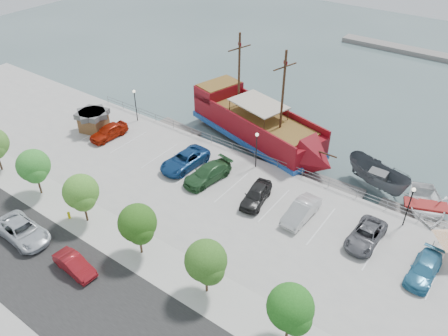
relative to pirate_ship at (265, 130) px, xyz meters
The scene contains 29 objects.
ground 12.52m from the pirate_ship, 79.29° to the right, with size 160.00×160.00×0.00m, color #3B4E4F.
street 28.23m from the pirate_ship, 85.34° to the right, with size 100.00×8.00×0.04m, color black.
sidewalk 22.26m from the pirate_ship, 84.09° to the right, with size 100.00×4.00×0.05m, color #B2B1AD.
seawall_railing 4.93m from the pirate_ship, 62.01° to the right, with size 50.00×0.06×1.00m.
pirate_ship is the anchor object (origin of this frame).
patrol_boat 14.00m from the pirate_ship, ahead, with size 2.83×7.52×2.91m, color #474C51.
speedboat 19.37m from the pirate_ship, ahead, with size 5.12×7.17×1.48m, color white.
dock_west 11.60m from the pirate_ship, 165.24° to the right, with size 6.27×1.79×0.36m, color slate.
dock_mid 10.49m from the pirate_ship, 16.41° to the right, with size 7.41×2.12×0.42m, color slate.
dock_east 19.34m from the pirate_ship, ahead, with size 7.48×2.14×0.43m, color gray.
shed 21.06m from the pirate_ship, 150.30° to the right, with size 3.78×3.78×2.57m.
street_van 28.19m from the pirate_ship, 107.41° to the right, with size 2.70×5.86×1.63m, color silver.
street_sedan 26.76m from the pirate_ship, 93.52° to the right, with size 1.46×4.19×1.38m, color maroon.
fire_hydrant 24.05m from the pirate_ship, 107.63° to the right, with size 0.27×0.27×0.79m.
lamp_post_left 16.77m from the pirate_ship, 160.35° to the right, with size 0.36×0.36×4.28m.
lamp_post_mid 6.30m from the pirate_ship, 67.79° to the right, with size 0.36×0.36×4.28m.
lamp_post_right 19.21m from the pirate_ship, 17.05° to the right, with size 0.36×0.36×4.28m.
tree_b 25.58m from the pirate_ship, 119.53° to the right, with size 3.30×3.20×5.00m.
tree_c 22.96m from the pirate_ship, 104.08° to the right, with size 3.30×3.20×5.00m.
tree_d 22.33m from the pirate_ship, 86.29° to the right, with size 3.30×3.20×5.00m.
tree_e 23.82m from the pirate_ship, 69.18° to the right, with size 3.30×3.20×5.00m.
tree_f 27.11m from the pirate_ship, 55.17° to the right, with size 3.30×3.20×5.00m.
parked_car_a 18.73m from the pirate_ship, 145.44° to the right, with size 1.97×4.88×1.66m, color #9A1B07.
parked_car_c 10.82m from the pirate_ship, 111.81° to the right, with size 2.77×6.01×1.67m, color navy.
parked_car_d 10.58m from the pirate_ship, 92.69° to the right, with size 2.32×5.71×1.66m, color #27522B.
parked_car_e 11.94m from the pirate_ship, 62.60° to the right, with size 1.95×4.84×1.65m, color black.
parked_car_f 14.43m from the pirate_ship, 45.09° to the right, with size 1.75×5.01×1.65m, color silver.
parked_car_g 18.91m from the pirate_ship, 30.99° to the right, with size 2.39×5.17×1.44m, color #56575C.
parked_car_h 23.96m from the pirate_ship, 26.66° to the right, with size 1.96×4.83×1.40m, color teal.
Camera 1 is at (20.11, -27.31, 27.21)m, focal length 35.00 mm.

